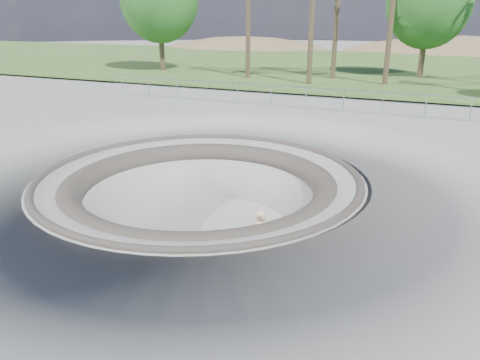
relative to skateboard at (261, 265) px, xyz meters
The scene contains 8 objects.
ground 3.57m from the skateboard, 151.88° to the left, with size 180.00×180.00×0.00m, color #A8A8A3.
skate_bowl 3.06m from the skateboard, 151.88° to the left, with size 14.00×14.00×4.10m.
grass_strip 35.61m from the skateboard, 94.36° to the left, with size 180.00×36.00×0.12m.
distant_hills 58.85m from the skateboard, 88.95° to the left, with size 103.20×45.00×28.60m.
safety_railing 13.94m from the skateboard, 101.36° to the left, with size 25.00×0.06×1.03m.
skateboard is the anchor object (origin of this frame).
skater 0.84m from the skateboard, 26.57° to the left, with size 0.60×0.39×1.64m, color beige.
bushy_tree_mid 29.43m from the skateboard, 85.84° to the left, with size 6.15×5.59×8.87m.
Camera 1 is at (6.83, -12.32, 4.82)m, focal length 35.00 mm.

